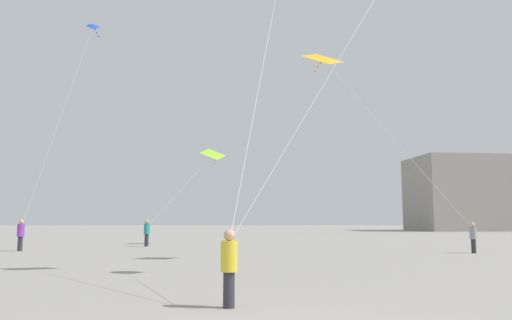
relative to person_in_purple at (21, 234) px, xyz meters
The scene contains 8 objects.
person_in_purple is the anchor object (origin of this frame).
person_in_grey 25.23m from the person_in_purple, ahead, with size 0.36×0.36×1.63m.
person_in_yellow 22.26m from the person_in_purple, 56.22° to the right, with size 0.35×0.35×1.59m.
person_in_teal 7.84m from the person_in_purple, 36.47° to the left, with size 0.39×0.39×1.78m.
kite_cobalt_diamond 13.69m from the person_in_purple, 42.36° to the left, with size 3.30×3.01×13.53m.
kite_amber_delta 19.69m from the person_in_purple, 23.91° to the right, with size 9.67×5.47×8.10m.
kite_lime_delta 13.93m from the person_in_purple, 34.36° to the left, with size 5.20×3.42×5.69m.
building_left_hall 69.62m from the person_in_purple, 45.67° to the left, with size 16.20×12.53×11.87m.
Camera 1 is at (-0.91, -6.82, 1.79)m, focal length 34.34 mm.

